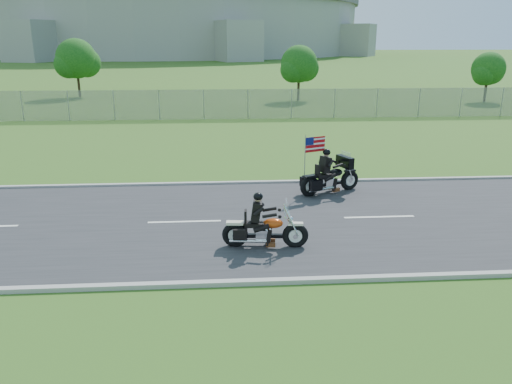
{
  "coord_description": "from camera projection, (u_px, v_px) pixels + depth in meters",
  "views": [
    {
      "loc": [
        -0.82,
        -14.23,
        5.38
      ],
      "look_at": [
        0.17,
        0.0,
        0.94
      ],
      "focal_mm": 35.0,
      "sensor_mm": 36.0,
      "label": 1
    }
  ],
  "objects": [
    {
      "name": "tree_fence_mid",
      "position": [
        77.0,
        61.0,
        45.72
      ],
      "size": [
        3.96,
        3.69,
        5.3
      ],
      "color": "#382316",
      "rests_on": "ground"
    },
    {
      "name": "road",
      "position": [
        251.0,
        221.0,
        15.2
      ],
      "size": [
        120.0,
        8.0,
        0.04
      ],
      "primitive_type": "cube",
      "color": "#28282B",
      "rests_on": "ground"
    },
    {
      "name": "stadium",
      "position": [
        163.0,
        6.0,
        171.17
      ],
      "size": [
        140.4,
        140.4,
        29.2
      ],
      "color": "#A3A099",
      "rests_on": "ground"
    },
    {
      "name": "ground",
      "position": [
        251.0,
        221.0,
        15.21
      ],
      "size": [
        420.0,
        420.0,
        0.0
      ],
      "primitive_type": "plane",
      "color": "#3E5C1C",
      "rests_on": "ground"
    },
    {
      "name": "tree_fence_near",
      "position": [
        299.0,
        66.0,
        43.33
      ],
      "size": [
        3.52,
        3.28,
        4.75
      ],
      "color": "#382316",
      "rests_on": "ground"
    },
    {
      "name": "tree_fence_far",
      "position": [
        488.0,
        70.0,
        42.58
      ],
      "size": [
        3.08,
        2.87,
        4.2
      ],
      "color": "#382316",
      "rests_on": "ground"
    },
    {
      "name": "fence",
      "position": [
        159.0,
        105.0,
        33.63
      ],
      "size": [
        60.0,
        0.03,
        2.0
      ],
      "primitive_type": "cube",
      "color": "gray",
      "rests_on": "ground"
    },
    {
      "name": "curb_north",
      "position": [
        244.0,
        183.0,
        19.05
      ],
      "size": [
        120.0,
        0.18,
        0.12
      ],
      "primitive_type": "cube",
      "color": "#9E9B93",
      "rests_on": "ground"
    },
    {
      "name": "motorcycle_lead",
      "position": [
        264.0,
        230.0,
        13.17
      ],
      "size": [
        2.3,
        0.69,
        1.55
      ],
      "rotation": [
        0.0,
        0.0,
        -0.1
      ],
      "color": "black",
      "rests_on": "ground"
    },
    {
      "name": "curb_south",
      "position": [
        261.0,
        282.0,
        11.33
      ],
      "size": [
        120.0,
        0.18,
        0.12
      ],
      "primitive_type": "cube",
      "color": "#9E9B93",
      "rests_on": "ground"
    },
    {
      "name": "motorcycle_follow",
      "position": [
        330.0,
        178.0,
        17.74
      ],
      "size": [
        2.34,
        1.29,
        2.07
      ],
      "rotation": [
        0.0,
        0.0,
        0.4
      ],
      "color": "black",
      "rests_on": "ground"
    }
  ]
}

